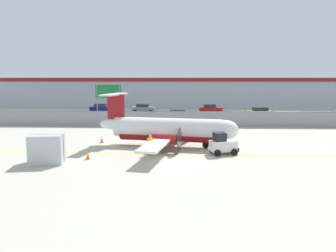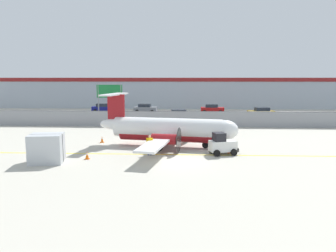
# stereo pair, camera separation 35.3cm
# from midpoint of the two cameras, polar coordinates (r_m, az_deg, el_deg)

# --- Properties ---
(ground_plane) EXTENTS (140.00, 140.00, 0.01)m
(ground_plane) POSITION_cam_midpoint_polar(r_m,az_deg,el_deg) (27.68, 1.36, -5.00)
(ground_plane) COLOR #B7B2A3
(perimeter_fence) EXTENTS (98.00, 0.10, 2.10)m
(perimeter_fence) POSITION_cam_midpoint_polar(r_m,az_deg,el_deg) (43.25, 1.64, 1.32)
(perimeter_fence) COLOR gray
(perimeter_fence) RESTS_ON ground
(parking_lot_strip) EXTENTS (98.00, 17.00, 0.12)m
(parking_lot_strip) POSITION_cam_midpoint_polar(r_m,az_deg,el_deg) (54.80, 1.74, 1.68)
(parking_lot_strip) COLOR #38383A
(parking_lot_strip) RESTS_ON ground
(background_building) EXTENTS (91.00, 8.10, 6.50)m
(background_building) POSITION_cam_midpoint_polar(r_m,az_deg,el_deg) (72.99, 1.84, 5.85)
(background_building) COLOR #A8B2BC
(background_building) RESTS_ON ground
(commuter_airplane) EXTENTS (13.35, 16.03, 4.92)m
(commuter_airplane) POSITION_cam_midpoint_polar(r_m,az_deg,el_deg) (30.64, 0.02, -0.65)
(commuter_airplane) COLOR white
(commuter_airplane) RESTS_ON ground
(baggage_tug) EXTENTS (2.54, 1.88, 1.88)m
(baggage_tug) POSITION_cam_midpoint_polar(r_m,az_deg,el_deg) (27.94, 9.15, -3.19)
(baggage_tug) COLOR silver
(baggage_tug) RESTS_ON ground
(ground_crew_worker) EXTENTS (0.55, 0.37, 1.70)m
(ground_crew_worker) POSITION_cam_midpoint_polar(r_m,az_deg,el_deg) (27.35, -3.48, -3.14)
(ground_crew_worker) COLOR #191E4C
(ground_crew_worker) RESTS_ON ground
(cargo_container) EXTENTS (2.69, 2.37, 2.20)m
(cargo_container) POSITION_cam_midpoint_polar(r_m,az_deg,el_deg) (26.46, -20.67, -3.73)
(cargo_container) COLOR #B7BCC1
(cargo_container) RESTS_ON ground
(traffic_cone_near_left) EXTENTS (0.36, 0.36, 0.64)m
(traffic_cone_near_left) POSITION_cam_midpoint_polar(r_m,az_deg,el_deg) (28.71, 10.36, -4.01)
(traffic_cone_near_left) COLOR orange
(traffic_cone_near_left) RESTS_ON ground
(traffic_cone_near_right) EXTENTS (0.36, 0.36, 0.64)m
(traffic_cone_near_right) POSITION_cam_midpoint_polar(r_m,az_deg,el_deg) (33.40, -11.75, -2.32)
(traffic_cone_near_right) COLOR orange
(traffic_cone_near_right) RESTS_ON ground
(traffic_cone_far_left) EXTENTS (0.36, 0.36, 0.64)m
(traffic_cone_far_left) POSITION_cam_midpoint_polar(r_m,az_deg,el_deg) (26.85, -14.17, -4.99)
(traffic_cone_far_left) COLOR orange
(traffic_cone_far_left) RESTS_ON ground
(parked_car_0) EXTENTS (4.30, 2.21, 1.58)m
(parked_car_0) POSITION_cam_midpoint_polar(r_m,az_deg,el_deg) (62.66, -11.70, 3.11)
(parked_car_0) COLOR navy
(parked_car_0) RESTS_ON parking_lot_strip
(parked_car_1) EXTENTS (4.32, 2.27, 1.58)m
(parked_car_1) POSITION_cam_midpoint_polar(r_m,az_deg,el_deg) (60.68, -4.46, 3.10)
(parked_car_1) COLOR gray
(parked_car_1) RESTS_ON parking_lot_strip
(parked_car_2) EXTENTS (4.38, 2.41, 1.58)m
(parked_car_2) POSITION_cam_midpoint_polar(r_m,az_deg,el_deg) (49.65, 1.54, 1.96)
(parked_car_2) COLOR red
(parked_car_2) RESTS_ON parking_lot_strip
(parked_car_3) EXTENTS (4.31, 2.23, 1.58)m
(parked_car_3) POSITION_cam_midpoint_polar(r_m,az_deg,el_deg) (60.23, 7.23, 3.02)
(parked_car_3) COLOR red
(parked_car_3) RESTS_ON parking_lot_strip
(parked_car_4) EXTENTS (4.37, 2.38, 1.58)m
(parked_car_4) POSITION_cam_midpoint_polar(r_m,az_deg,el_deg) (55.62, 15.46, 2.35)
(parked_car_4) COLOR #B28C19
(parked_car_4) RESTS_ON parking_lot_strip
(highway_sign) EXTENTS (3.60, 0.14, 5.50)m
(highway_sign) POSITION_cam_midpoint_polar(r_m,az_deg,el_deg) (46.39, -10.57, 5.40)
(highway_sign) COLOR slate
(highway_sign) RESTS_ON ground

